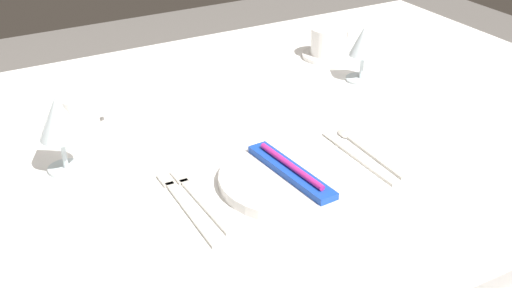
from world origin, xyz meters
The scene contains 13 objects.
dining_table centered at (0.00, 0.00, 0.66)m, with size 1.80×1.11×0.74m.
dinner_plate centered at (0.03, -0.20, 0.75)m, with size 0.24×0.24×0.02m, color white.
toothbrush_package centered at (0.03, -0.20, 0.77)m, with size 0.05×0.21×0.02m.
fork_outer centered at (-0.12, -0.17, 0.74)m, with size 0.02×0.21×0.00m.
fork_inner centered at (-0.15, -0.18, 0.74)m, with size 0.03×0.23×0.00m.
dinner_knife centered at (0.19, -0.19, 0.74)m, with size 0.02×0.22×0.00m.
spoon_soup centered at (0.22, -0.16, 0.74)m, with size 0.03×0.20×0.01m.
saucer_left centered at (0.42, 0.26, 0.74)m, with size 0.12×0.12×0.01m, color white.
coffee_cup_left centered at (0.43, 0.26, 0.78)m, with size 0.11×0.08×0.06m.
saucer_right centered at (-0.22, 0.16, 0.74)m, with size 0.13×0.13×0.01m, color white.
coffee_cup_right centered at (-0.22, 0.16, 0.78)m, with size 0.10×0.07×0.07m.
wine_glass_left centered at (-0.29, 0.03, 0.84)m, with size 0.07×0.07×0.14m.
wine_glass_right centered at (0.41, 0.10, 0.83)m, with size 0.07×0.07×0.13m.
Camera 1 is at (-0.50, -1.03, 1.35)m, focal length 47.92 mm.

